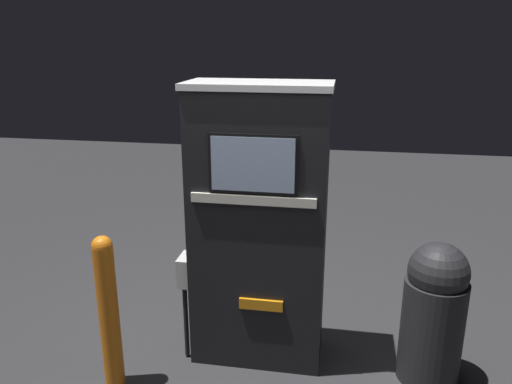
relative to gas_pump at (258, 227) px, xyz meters
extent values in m
plane|color=#2D2D30|center=(0.00, -0.21, -0.96)|extent=(14.00, 14.00, 0.00)
cube|color=black|center=(0.00, 0.00, -0.49)|extent=(0.88, 0.43, 0.92)
cube|color=black|center=(0.00, 0.00, 0.44)|extent=(0.88, 0.43, 0.94)
cube|color=silver|center=(0.00, 0.00, 0.93)|extent=(0.91, 0.46, 0.04)
cube|color=black|center=(0.00, -0.22, 0.49)|extent=(0.54, 0.01, 0.37)
cube|color=#9EB2D1|center=(0.00, -0.23, 0.49)|extent=(0.50, 0.01, 0.33)
cube|color=silver|center=(0.00, -0.22, 0.26)|extent=(0.77, 0.02, 0.06)
cube|color=orange|center=(0.06, -0.22, -0.45)|extent=(0.29, 0.02, 0.07)
cube|color=silver|center=(-0.48, -0.08, -0.31)|extent=(0.09, 0.19, 0.20)
cylinder|color=black|center=(-0.48, -0.15, -0.67)|extent=(0.03, 0.03, 0.53)
cylinder|color=orange|center=(-0.86, -0.50, -0.47)|extent=(0.13, 0.13, 0.97)
sphere|color=orange|center=(-0.86, -0.50, 0.02)|extent=(0.13, 0.13, 0.13)
cylinder|color=#232326|center=(1.15, -0.09, -0.60)|extent=(0.40, 0.40, 0.70)
sphere|color=#232326|center=(1.15, -0.09, -0.19)|extent=(0.38, 0.38, 0.38)
camera|label=1|loc=(0.51, -3.04, 1.21)|focal=35.00mm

